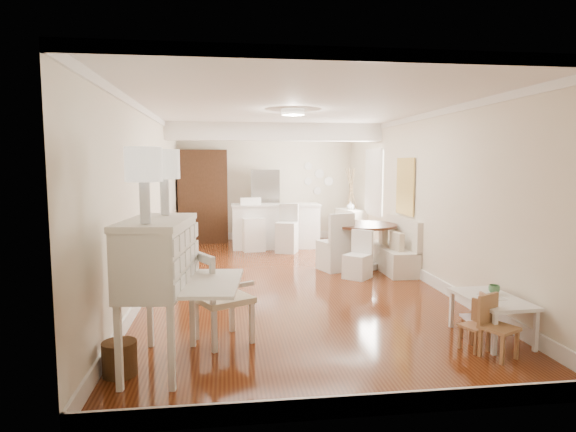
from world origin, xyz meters
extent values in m
plane|color=brown|center=(0.00, 0.00, 0.00)|extent=(9.00, 9.00, 0.00)
cube|color=white|center=(0.00, 0.00, 2.80)|extent=(4.50, 9.00, 0.04)
cube|color=silver|center=(0.00, 4.50, 1.40)|extent=(4.50, 0.04, 2.80)
cube|color=silver|center=(0.00, -4.50, 1.40)|extent=(4.50, 0.04, 2.80)
cube|color=silver|center=(-2.25, 0.00, 1.40)|extent=(0.04, 9.00, 2.80)
cube|color=silver|center=(2.25, 0.00, 1.40)|extent=(0.04, 9.00, 2.80)
cube|color=white|center=(0.00, 2.20, 2.62)|extent=(4.50, 0.45, 0.36)
cube|color=tan|center=(2.21, 0.50, 1.55)|extent=(0.04, 0.84, 1.04)
cube|color=white|center=(2.23, 2.40, 1.55)|extent=(0.04, 1.10, 1.40)
cylinder|color=#381E11|center=(-1.20, 4.48, 1.85)|extent=(0.30, 0.03, 0.30)
cylinder|color=white|center=(0.00, -0.50, 2.75)|extent=(0.36, 0.36, 0.08)
cube|color=white|center=(-1.70, -3.32, 0.73)|extent=(1.25, 1.27, 1.45)
cube|color=silver|center=(-1.09, -2.74, 0.51)|extent=(0.79, 0.79, 1.02)
cylinder|color=#4F3218|center=(-2.05, -3.47, 0.16)|extent=(0.36, 0.36, 0.32)
cube|color=white|center=(1.90, -3.04, 0.24)|extent=(0.62, 0.99, 0.48)
cube|color=#A06E48|center=(1.55, -3.33, 0.27)|extent=(0.33, 0.33, 0.53)
cube|color=#B67953|center=(1.69, -3.07, 0.27)|extent=(0.27, 0.27, 0.53)
cube|color=#A7774C|center=(1.68, -3.56, 0.32)|extent=(0.42, 0.42, 0.65)
cube|color=silver|center=(1.99, 0.50, 0.49)|extent=(0.52, 1.60, 0.98)
cylinder|color=#442315|center=(1.52, 0.72, 0.42)|extent=(1.39, 1.39, 0.84)
cube|color=white|center=(1.19, -0.05, 0.41)|extent=(0.56, 0.56, 0.82)
cube|color=white|center=(0.94, 0.63, 0.54)|extent=(0.66, 0.67, 1.07)
cube|color=white|center=(0.10, 3.10, 0.52)|extent=(2.05, 0.65, 1.03)
cube|color=white|center=(-0.45, 2.81, 0.60)|extent=(0.55, 0.55, 1.19)
cube|color=silver|center=(0.29, 2.49, 0.54)|extent=(0.56, 0.56, 1.07)
cube|color=#381E11|center=(-1.60, 4.18, 1.15)|extent=(1.20, 0.60, 2.30)
imported|color=silver|center=(0.30, 4.15, 0.90)|extent=(0.75, 0.65, 1.80)
cube|color=white|center=(1.94, 3.29, 0.43)|extent=(0.62, 0.98, 0.86)
imported|color=#4F8857|center=(2.01, -2.89, 0.53)|extent=(0.16, 0.16, 0.10)
imported|color=silver|center=(1.93, 3.26, 0.96)|extent=(0.19, 0.19, 0.19)
camera|label=1|loc=(-1.05, -7.95, 1.97)|focal=30.00mm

